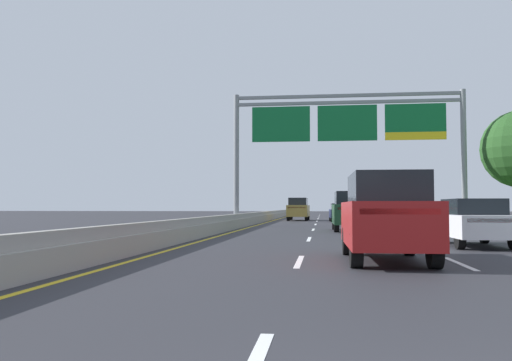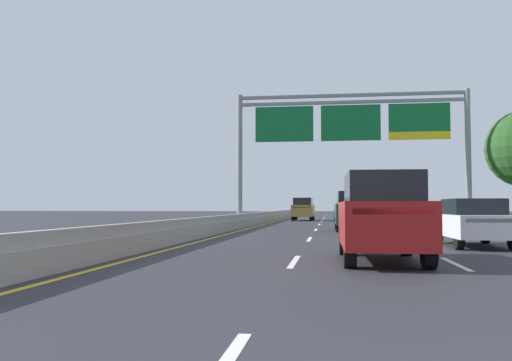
{
  "view_description": "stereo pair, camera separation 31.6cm",
  "coord_description": "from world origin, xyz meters",
  "px_view_note": "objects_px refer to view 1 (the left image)",
  "views": [
    {
      "loc": [
        -1.27,
        -2.7,
        1.32
      ],
      "look_at": [
        -3.88,
        18.44,
        2.33
      ],
      "focal_mm": 38.38,
      "sensor_mm": 36.0,
      "label": 1
    },
    {
      "loc": [
        -0.95,
        -2.66,
        1.32
      ],
      "look_at": [
        -3.88,
        18.44,
        2.33
      ],
      "focal_mm": 38.38,
      "sensor_mm": 36.0,
      "label": 2
    }
  ],
  "objects_px": {
    "overhead_sign_gantry": "(347,130)",
    "car_gold_left_lane_suv": "(298,209)",
    "pickup_truck_black": "(401,210)",
    "car_red_centre_lane_suv": "(385,216)",
    "car_navy_centre_lane_sedan": "(340,212)",
    "car_white_right_lane_sedan": "(473,222)",
    "car_darkgreen_centre_lane_suv": "(351,210)"
  },
  "relations": [
    {
      "from": "car_darkgreen_centre_lane_suv",
      "to": "car_gold_left_lane_suv",
      "type": "relative_size",
      "value": 1.0
    },
    {
      "from": "car_white_right_lane_sedan",
      "to": "car_navy_centre_lane_sedan",
      "type": "distance_m",
      "value": 29.39
    },
    {
      "from": "car_navy_centre_lane_sedan",
      "to": "car_darkgreen_centre_lane_suv",
      "type": "bearing_deg",
      "value": 178.54
    },
    {
      "from": "overhead_sign_gantry",
      "to": "pickup_truck_black",
      "type": "height_order",
      "value": "overhead_sign_gantry"
    },
    {
      "from": "car_red_centre_lane_suv",
      "to": "overhead_sign_gantry",
      "type": "bearing_deg",
      "value": -1.04
    },
    {
      "from": "car_darkgreen_centre_lane_suv",
      "to": "car_gold_left_lane_suv",
      "type": "bearing_deg",
      "value": 9.31
    },
    {
      "from": "car_navy_centre_lane_sedan",
      "to": "overhead_sign_gantry",
      "type": "bearing_deg",
      "value": 179.05
    },
    {
      "from": "overhead_sign_gantry",
      "to": "car_navy_centre_lane_sedan",
      "type": "xyz_separation_m",
      "value": [
        -0.11,
        12.14,
        -5.49
      ]
    },
    {
      "from": "car_red_centre_lane_suv",
      "to": "car_navy_centre_lane_sedan",
      "type": "height_order",
      "value": "car_red_centre_lane_suv"
    },
    {
      "from": "car_gold_left_lane_suv",
      "to": "car_darkgreen_centre_lane_suv",
      "type": "bearing_deg",
      "value": -168.78
    },
    {
      "from": "car_gold_left_lane_suv",
      "to": "car_navy_centre_lane_sedan",
      "type": "xyz_separation_m",
      "value": [
        3.79,
        -3.16,
        -0.28
      ]
    },
    {
      "from": "overhead_sign_gantry",
      "to": "car_navy_centre_lane_sedan",
      "type": "distance_m",
      "value": 13.33
    },
    {
      "from": "car_navy_centre_lane_sedan",
      "to": "pickup_truck_black",
      "type": "bearing_deg",
      "value": -165.62
    },
    {
      "from": "overhead_sign_gantry",
      "to": "car_red_centre_lane_suv",
      "type": "height_order",
      "value": "overhead_sign_gantry"
    },
    {
      "from": "overhead_sign_gantry",
      "to": "car_red_centre_lane_suv",
      "type": "distance_m",
      "value": 23.06
    },
    {
      "from": "car_navy_centre_lane_sedan",
      "to": "car_white_right_lane_sedan",
      "type": "bearing_deg",
      "value": -174.68
    },
    {
      "from": "car_gold_left_lane_suv",
      "to": "car_white_right_lane_sedan",
      "type": "bearing_deg",
      "value": -166.16
    },
    {
      "from": "overhead_sign_gantry",
      "to": "pickup_truck_black",
      "type": "distance_m",
      "value": 6.22
    },
    {
      "from": "overhead_sign_gantry",
      "to": "pickup_truck_black",
      "type": "relative_size",
      "value": 2.77
    },
    {
      "from": "overhead_sign_gantry",
      "to": "pickup_truck_black",
      "type": "bearing_deg",
      "value": -1.14
    },
    {
      "from": "overhead_sign_gantry",
      "to": "car_gold_left_lane_suv",
      "type": "relative_size",
      "value": 3.18
    },
    {
      "from": "overhead_sign_gantry",
      "to": "car_white_right_lane_sedan",
      "type": "relative_size",
      "value": 3.4
    },
    {
      "from": "pickup_truck_black",
      "to": "car_red_centre_lane_suv",
      "type": "distance_m",
      "value": 22.65
    },
    {
      "from": "car_white_right_lane_sedan",
      "to": "car_navy_centre_lane_sedan",
      "type": "relative_size",
      "value": 1.0
    },
    {
      "from": "car_white_right_lane_sedan",
      "to": "car_red_centre_lane_suv",
      "type": "distance_m",
      "value": 6.42
    },
    {
      "from": "car_gold_left_lane_suv",
      "to": "overhead_sign_gantry",
      "type": "bearing_deg",
      "value": -164.52
    },
    {
      "from": "pickup_truck_black",
      "to": "car_red_centre_lane_suv",
      "type": "xyz_separation_m",
      "value": [
        -3.43,
        -22.39,
        0.02
      ]
    },
    {
      "from": "overhead_sign_gantry",
      "to": "car_navy_centre_lane_sedan",
      "type": "relative_size",
      "value": 3.39
    },
    {
      "from": "car_white_right_lane_sedan",
      "to": "car_darkgreen_centre_lane_suv",
      "type": "distance_m",
      "value": 11.47
    },
    {
      "from": "car_white_right_lane_sedan",
      "to": "car_navy_centre_lane_sedan",
      "type": "xyz_separation_m",
      "value": [
        -3.48,
        29.18,
        0.0
      ]
    },
    {
      "from": "pickup_truck_black",
      "to": "car_darkgreen_centre_lane_suv",
      "type": "xyz_separation_m",
      "value": [
        -3.46,
        -6.05,
        0.02
      ]
    },
    {
      "from": "overhead_sign_gantry",
      "to": "car_gold_left_lane_suv",
      "type": "height_order",
      "value": "overhead_sign_gantry"
    }
  ]
}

